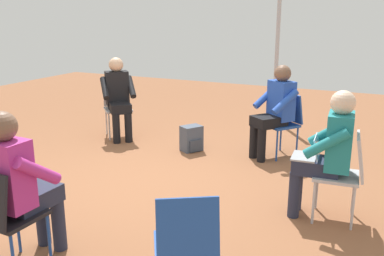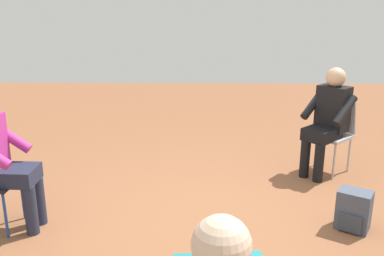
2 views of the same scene
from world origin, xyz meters
TOP-DOWN VIEW (x-y plane):
  - ground_plane at (0.00, 0.00)m, footprint 14.00×14.00m
  - chair_southeast at (1.46, -1.46)m, footprint 0.58×0.59m
  - person_in_black at (1.35, -1.34)m, footprint 0.63×0.63m
  - backpack_near_laptop_user at (0.07, -1.25)m, footprint 0.32×0.34m

SIDE VIEW (x-z plane):
  - ground_plane at x=0.00m, z-range 0.00..0.00m
  - backpack_near_laptop_user at x=0.07m, z-range -0.02..0.34m
  - chair_southeast at x=1.46m, z-range 0.07..0.92m
  - person_in_black at x=1.35m, z-range 0.07..1.31m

